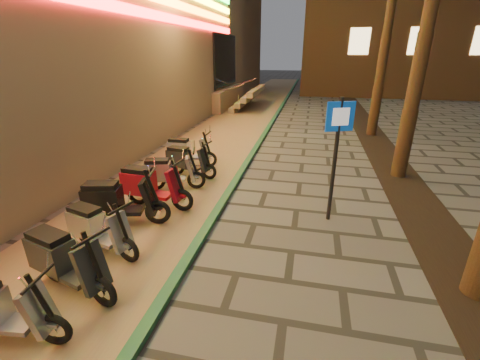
% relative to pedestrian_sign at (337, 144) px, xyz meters
% --- Properties ---
extents(parking_strip, '(3.40, 60.00, 0.01)m').
position_rel_pedestrian_sign_xyz_m(parking_strip, '(-4.13, 6.11, -1.67)').
color(parking_strip, '#8C7251').
rests_on(parking_strip, ground).
extents(green_curb, '(0.18, 60.00, 0.10)m').
position_rel_pedestrian_sign_xyz_m(green_curb, '(-2.43, 6.11, -1.62)').
color(green_curb, '#225B37').
rests_on(green_curb, ground).
extents(planting_strip, '(1.20, 40.00, 0.02)m').
position_rel_pedestrian_sign_xyz_m(planting_strip, '(2.07, 1.11, -1.66)').
color(planting_strip, black).
rests_on(planting_strip, ground).
extents(pedestrian_sign, '(0.54, 0.25, 2.58)m').
position_rel_pedestrian_sign_xyz_m(pedestrian_sign, '(0.00, 0.00, 0.00)').
color(pedestrian_sign, black).
rests_on(pedestrian_sign, ground).
extents(scooter_5, '(1.66, 0.84, 1.17)m').
position_rel_pedestrian_sign_xyz_m(scooter_5, '(-3.96, -3.09, -1.16)').
color(scooter_5, black).
rests_on(scooter_5, ground).
extents(scooter_6, '(1.53, 0.76, 1.08)m').
position_rel_pedestrian_sign_xyz_m(scooter_6, '(-4.11, -2.10, -1.21)').
color(scooter_6, black).
rests_on(scooter_6, ground).
extents(scooter_7, '(1.73, 0.83, 1.22)m').
position_rel_pedestrian_sign_xyz_m(scooter_7, '(-4.29, -1.17, -1.14)').
color(scooter_7, black).
rests_on(scooter_7, ground).
extents(scooter_8, '(1.72, 0.60, 1.21)m').
position_rel_pedestrian_sign_xyz_m(scooter_8, '(-4.03, -0.25, -1.15)').
color(scooter_8, black).
rests_on(scooter_8, ground).
extents(scooter_9, '(1.54, 0.80, 1.09)m').
position_rel_pedestrian_sign_xyz_m(scooter_9, '(-4.04, 0.75, -1.20)').
color(scooter_9, black).
rests_on(scooter_9, ground).
extents(scooter_10, '(1.55, 0.67, 1.09)m').
position_rel_pedestrian_sign_xyz_m(scooter_10, '(-3.94, 1.80, -1.20)').
color(scooter_10, black).
rests_on(scooter_10, ground).
extents(scooter_11, '(1.56, 0.55, 1.10)m').
position_rel_pedestrian_sign_xyz_m(scooter_11, '(-4.27, 2.68, -1.19)').
color(scooter_11, black).
rests_on(scooter_11, ground).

